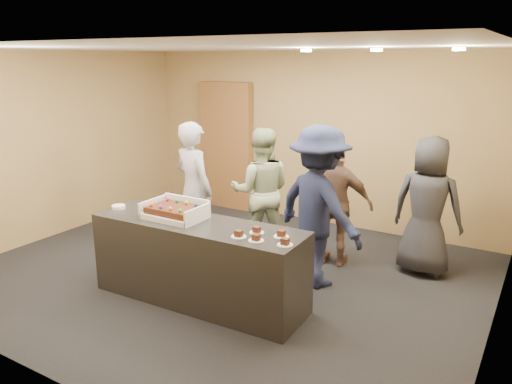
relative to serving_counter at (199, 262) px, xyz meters
The scene contains 17 objects.
room 1.17m from the serving_counter, 103.04° to the left, with size 6.04×6.00×2.70m.
serving_counter is the anchor object (origin of this frame).
storage_cabinet 3.67m from the serving_counter, 119.52° to the left, with size 1.00×0.15×2.20m, color brown.
cake_box 0.58m from the serving_counter, behind, with size 0.65×0.45×0.19m.
sheet_cake 0.63m from the serving_counter, behind, with size 0.55×0.38×0.11m.
plate_stack 1.20m from the serving_counter, behind, with size 0.15×0.15×0.04m, color white.
slice_a 0.79m from the serving_counter, 12.86° to the right, with size 0.15×0.15×0.07m.
slice_b 0.85m from the serving_counter, ahead, with size 0.15×0.15×0.07m.
slice_c 0.95m from the serving_counter, ahead, with size 0.15×0.15×0.07m.
slice_d 1.08m from the serving_counter, ahead, with size 0.15×0.15×0.07m.
slice_e 1.20m from the serving_counter, ahead, with size 0.15×0.15×0.07m.
person_server_grey 1.44m from the serving_counter, 129.57° to the left, with size 0.66×0.43×1.81m, color #A3A3A8.
person_sage_man 1.66m from the serving_counter, 95.86° to the left, with size 0.83×0.65×1.71m, color #94A078.
person_navy_man 1.49m from the serving_counter, 49.56° to the left, with size 1.21×0.70×1.88m, color #181D38.
person_brown_extra 1.95m from the serving_counter, 63.37° to the left, with size 0.94×0.39×1.61m, color brown.
person_dark_suit 2.83m from the serving_counter, 46.86° to the left, with size 0.84×0.54×1.71m, color #28282D.
ceiling_spotlights 2.91m from the serving_counter, 40.72° to the left, with size 1.72×0.12×0.03m.
Camera 1 is at (3.30, -4.70, 2.59)m, focal length 35.00 mm.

